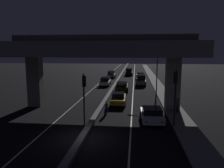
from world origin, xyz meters
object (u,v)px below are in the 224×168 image
car_taxi_yellow_second (119,98)px  pedestrian_on_sidewalk (178,104)px  car_white_lead (152,114)px  car_black_third (122,86)px  street_lamp (155,63)px  traffic_light_right_of_median (175,88)px  traffic_light_left_of_median (84,90)px  car_silver_fifth (140,76)px  car_black_sixth (129,72)px  car_grey_fourth (141,80)px  car_white_lead_oncoming (105,81)px  motorcycle_blue_filtering_near (106,108)px  car_silver_second_oncoming (112,74)px

car_taxi_yellow_second → pedestrian_on_sidewalk: pedestrian_on_sidewalk is taller
car_white_lead → car_black_third: size_ratio=0.85×
street_lamp → traffic_light_right_of_median: bearing=-89.1°
traffic_light_left_of_median → pedestrian_on_sidewalk: 10.07m
car_white_lead → pedestrian_on_sidewalk: bearing=-44.9°
car_silver_fifth → car_black_sixth: bearing=16.0°
traffic_light_right_of_median → car_taxi_yellow_second: traffic_light_right_of_median is taller
car_grey_fourth → car_white_lead_oncoming: size_ratio=0.98×
car_black_third → motorcycle_blue_filtering_near: 13.59m
car_silver_fifth → car_grey_fourth: bearing=177.4°
motorcycle_blue_filtering_near → pedestrian_on_sidewalk: (7.38, 0.98, 0.43)m
street_lamp → car_black_third: bearing=-174.4°
street_lamp → car_taxi_yellow_second: street_lamp is taller
car_grey_fourth → motorcycle_blue_filtering_near: bearing=168.3°
car_black_third → car_black_sixth: size_ratio=0.97×
car_white_lead → car_taxi_yellow_second: (-3.58, 6.72, -0.02)m
traffic_light_left_of_median → car_grey_fourth: bearing=76.8°
traffic_light_right_of_median → car_grey_fourth: 24.08m
motorcycle_blue_filtering_near → pedestrian_on_sidewalk: size_ratio=0.97×
car_taxi_yellow_second → car_silver_second_oncoming: car_silver_second_oncoming is taller
car_black_third → motorcycle_blue_filtering_near: (-0.78, -13.57, -0.18)m
car_grey_fourth → pedestrian_on_sidewalk: car_grey_fourth is taller
car_taxi_yellow_second → street_lamp: bearing=-29.6°
street_lamp → car_white_lead: street_lamp is taller
street_lamp → car_white_lead_oncoming: bearing=148.8°
car_silver_fifth → pedestrian_on_sidewalk: (3.30, -28.10, 0.23)m
car_white_lead → car_silver_fifth: bearing=-1.1°
street_lamp → car_silver_fifth: bearing=97.3°
traffic_light_right_of_median → street_lamp: (-0.28, 17.30, 1.28)m
traffic_light_right_of_median → car_silver_fifth: (-2.21, 32.30, -2.57)m
traffic_light_right_of_median → car_silver_fifth: 32.48m
street_lamp → pedestrian_on_sidewalk: bearing=-84.0°
car_white_lead → car_silver_second_oncoming: 34.49m
traffic_light_left_of_median → traffic_light_right_of_median: 7.83m
motorcycle_blue_filtering_near → pedestrian_on_sidewalk: pedestrian_on_sidewalk is taller
street_lamp → car_black_sixth: (-4.81, 23.65, -3.67)m
car_taxi_yellow_second → car_grey_fourth: 16.33m
car_white_lead_oncoming → car_black_third: bearing=30.4°
pedestrian_on_sidewalk → car_silver_fifth: bearing=96.7°
traffic_light_right_of_median → pedestrian_on_sidewalk: traffic_light_right_of_median is taller
car_grey_fourth → car_black_sixth: 17.33m
car_silver_fifth → traffic_light_right_of_median: bearing=-178.5°
traffic_light_left_of_median → car_silver_fifth: 32.86m
motorcycle_blue_filtering_near → car_silver_second_oncoming: bearing=9.3°
traffic_light_left_of_median → street_lamp: bearing=66.4°
traffic_light_left_of_median → car_silver_second_oncoming: (-1.36, 34.80, -2.19)m
street_lamp → car_black_third: street_lamp is taller
street_lamp → car_silver_second_oncoming: street_lamp is taller
traffic_light_right_of_median → car_black_third: traffic_light_right_of_median is taller
car_silver_second_oncoming → motorcycle_blue_filtering_near: 31.71m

